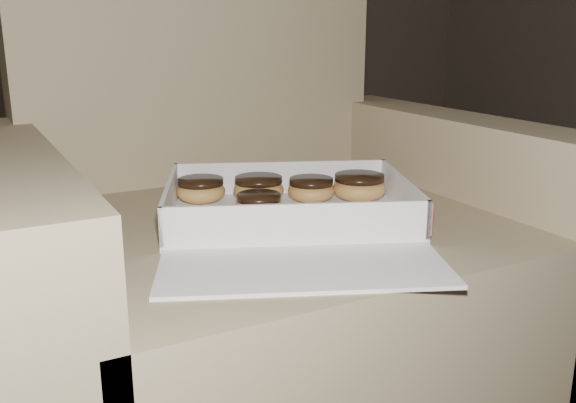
{
  "coord_description": "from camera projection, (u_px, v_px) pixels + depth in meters",
  "views": [
    {
      "loc": [
        -0.6,
        -0.68,
        0.67
      ],
      "look_at": [
        -0.17,
        0.13,
        0.42
      ],
      "focal_mm": 40.0,
      "sensor_mm": 36.0,
      "label": 1
    }
  ],
  "objects": [
    {
      "name": "armchair",
      "position": [
        260.0,
        274.0,
        1.06
      ],
      "size": [
        0.83,
        0.7,
        0.87
      ],
      "color": "#957E5F",
      "rests_on": "floor"
    },
    {
      "name": "crumb_b",
      "position": [
        277.0,
        216.0,
        0.94
      ],
      "size": [
        0.01,
        0.01,
        0.0
      ],
      "primitive_type": "ellipsoid",
      "color": "black",
      "rests_on": "bakery_box"
    },
    {
      "name": "bakery_box",
      "position": [
        292.0,
        219.0,
        0.92
      ],
      "size": [
        0.48,
        0.52,
        0.06
      ],
      "rotation": [
        0.0,
        0.0,
        -0.4
      ],
      "color": "white",
      "rests_on": "armchair"
    },
    {
      "name": "crumb_a",
      "position": [
        228.0,
        217.0,
        0.94
      ],
      "size": [
        0.01,
        0.01,
        0.0
      ],
      "primitive_type": "ellipsoid",
      "color": "black",
      "rests_on": "bakery_box"
    },
    {
      "name": "donut_b",
      "position": [
        201.0,
        190.0,
        1.02
      ],
      "size": [
        0.08,
        0.08,
        0.04
      ],
      "color": "gold",
      "rests_on": "bakery_box"
    },
    {
      "name": "donut_d",
      "position": [
        311.0,
        189.0,
        1.02
      ],
      "size": [
        0.07,
        0.07,
        0.04
      ],
      "color": "gold",
      "rests_on": "bakery_box"
    },
    {
      "name": "donut_c",
      "position": [
        259.0,
        205.0,
        0.94
      ],
      "size": [
        0.07,
        0.07,
        0.04
      ],
      "color": "gold",
      "rests_on": "bakery_box"
    },
    {
      "name": "donut_e",
      "position": [
        359.0,
        186.0,
        1.03
      ],
      "size": [
        0.09,
        0.09,
        0.04
      ],
      "color": "gold",
      "rests_on": "bakery_box"
    },
    {
      "name": "donut_a",
      "position": [
        259.0,
        188.0,
        1.02
      ],
      "size": [
        0.08,
        0.08,
        0.04
      ],
      "color": "gold",
      "rests_on": "bakery_box"
    },
    {
      "name": "crumb_c",
      "position": [
        349.0,
        218.0,
        0.93
      ],
      "size": [
        0.01,
        0.01,
        0.0
      ],
      "primitive_type": "ellipsoid",
      "color": "black",
      "rests_on": "bakery_box"
    }
  ]
}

